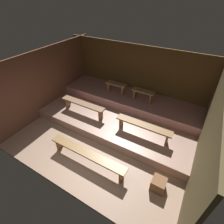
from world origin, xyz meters
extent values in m
cube|color=#9D7B63|center=(0.00, 2.05, -0.04)|extent=(6.11, 4.91, 0.08)
cube|color=brown|center=(0.00, 4.14, 1.17)|extent=(6.11, 0.06, 2.33)
cube|color=brown|center=(-2.69, 2.05, 1.17)|extent=(0.06, 4.91, 2.33)
cube|color=brown|center=(2.69, 2.05, 1.17)|extent=(0.06, 4.91, 2.33)
cube|color=tan|center=(0.00, 2.69, 0.15)|extent=(5.31, 2.82, 0.30)
cube|color=#A7716B|center=(0.00, 3.44, 0.45)|extent=(5.31, 1.32, 0.30)
cube|color=olive|center=(0.14, 0.54, 0.39)|extent=(2.34, 0.26, 0.05)
cube|color=#935D37|center=(-0.91, 0.54, 0.18)|extent=(0.05, 0.21, 0.37)
cube|color=#935D37|center=(1.19, 0.54, 0.18)|extent=(0.05, 0.21, 0.37)
cube|color=#865E41|center=(-1.13, 2.03, 0.69)|extent=(1.71, 0.26, 0.05)
cube|color=brown|center=(-1.86, 2.03, 0.48)|extent=(0.05, 0.21, 0.37)
cube|color=brown|center=(-0.39, 2.03, 0.48)|extent=(0.05, 0.21, 0.37)
cube|color=olive|center=(1.13, 2.03, 0.69)|extent=(1.71, 0.26, 0.05)
cube|color=#836041|center=(0.39, 2.03, 0.48)|extent=(0.05, 0.21, 0.37)
cube|color=#836041|center=(1.86, 2.03, 0.48)|extent=(0.05, 0.21, 0.37)
cube|color=#936744|center=(-0.55, 3.40, 0.99)|extent=(0.80, 0.26, 0.05)
cube|color=#97693F|center=(-0.86, 3.40, 0.78)|extent=(0.05, 0.21, 0.37)
cube|color=#97693F|center=(-0.25, 3.40, 0.78)|extent=(0.05, 0.21, 0.37)
cube|color=olive|center=(0.55, 3.40, 0.99)|extent=(0.80, 0.26, 0.05)
cube|color=brown|center=(0.25, 3.40, 0.78)|extent=(0.05, 0.21, 0.37)
cube|color=brown|center=(0.86, 3.40, 0.78)|extent=(0.05, 0.21, 0.37)
cube|color=brown|center=(2.06, 0.79, 0.16)|extent=(0.33, 0.33, 0.33)
camera|label=1|loc=(2.17, -1.63, 3.96)|focal=26.76mm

